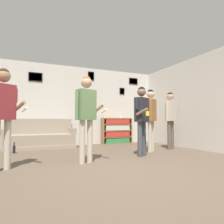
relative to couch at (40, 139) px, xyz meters
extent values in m
plane|color=brown|center=(1.03, -3.70, -0.29)|extent=(20.00, 20.00, 0.00)
cube|color=beige|center=(1.03, 0.42, 1.06)|extent=(8.60, 0.06, 2.70)
cube|color=black|center=(3.43, 0.37, 2.08)|extent=(0.37, 0.02, 0.24)
cube|color=beige|center=(3.43, 0.37, 2.08)|extent=(0.33, 0.01, 0.20)
cube|color=black|center=(1.71, 0.37, 2.13)|extent=(0.22, 0.02, 0.30)
cube|color=gray|center=(1.71, 0.37, 2.13)|extent=(0.18, 0.01, 0.26)
cube|color=black|center=(-0.14, 0.37, 1.94)|extent=(0.42, 0.02, 0.29)
cube|color=#B2B2BC|center=(-0.14, 0.37, 1.94)|extent=(0.37, 0.01, 0.24)
cube|color=black|center=(2.94, 0.37, 1.66)|extent=(0.20, 0.02, 0.24)
cube|color=#B2B2BC|center=(2.94, 0.37, 1.66)|extent=(0.16, 0.01, 0.20)
cube|color=beige|center=(4.16, -1.66, 1.06)|extent=(0.06, 6.49, 2.70)
cube|color=gray|center=(0.00, -0.05, -0.24)|extent=(2.03, 0.80, 0.10)
cube|color=gray|center=(0.00, -0.05, -0.03)|extent=(1.97, 0.74, 0.32)
cube|color=gray|center=(0.00, 0.28, 0.36)|extent=(1.97, 0.14, 0.46)
cube|color=gray|center=(-0.95, -0.05, 0.22)|extent=(0.12, 0.74, 0.18)
cube|color=gray|center=(0.95, -0.05, 0.22)|extent=(0.12, 0.74, 0.18)
cube|color=olive|center=(2.08, 0.20, 0.17)|extent=(0.02, 0.30, 0.92)
cube|color=olive|center=(3.18, 0.20, 0.17)|extent=(0.02, 0.30, 0.92)
cube|color=olive|center=(2.63, 0.34, 0.17)|extent=(1.12, 0.01, 0.92)
cube|color=olive|center=(2.63, 0.20, -0.28)|extent=(1.07, 0.30, 0.02)
cube|color=olive|center=(2.63, 0.20, 0.62)|extent=(1.07, 0.30, 0.02)
cube|color=olive|center=(2.63, 0.20, -0.06)|extent=(1.07, 0.30, 0.02)
cube|color=olive|center=(2.63, 0.20, 0.17)|extent=(1.07, 0.30, 0.02)
cube|color=olive|center=(2.63, 0.20, 0.40)|extent=(1.07, 0.30, 0.02)
cube|color=#338447|center=(2.63, 0.19, -0.18)|extent=(0.92, 0.26, 0.18)
cube|color=red|center=(2.63, 0.19, 0.05)|extent=(0.92, 0.26, 0.18)
cube|color=beige|center=(2.63, 0.19, 0.28)|extent=(0.92, 0.26, 0.18)
cube|color=red|center=(2.63, 0.19, 0.51)|extent=(0.92, 0.26, 0.18)
cylinder|color=#B7AD99|center=(-0.68, -2.55, 0.13)|extent=(0.11, 0.11, 0.84)
cube|color=maroon|center=(-0.76, -2.60, 0.85)|extent=(0.41, 0.36, 0.60)
sphere|color=#997051|center=(-0.76, -2.60, 1.29)|extent=(0.22, 0.22, 0.22)
sphere|color=#382314|center=(-0.76, -2.60, 1.33)|extent=(0.18, 0.18, 0.18)
cylinder|color=maroon|center=(-0.58, -2.48, 0.98)|extent=(0.07, 0.07, 0.25)
cylinder|color=#997051|center=(-0.50, -2.60, 0.79)|extent=(0.22, 0.29, 0.19)
cylinder|color=white|center=(-0.42, -2.72, 0.72)|extent=(0.11, 0.14, 0.09)
cylinder|color=#B7AD99|center=(0.60, -2.62, 0.13)|extent=(0.11, 0.11, 0.84)
cylinder|color=#B7AD99|center=(0.77, -2.56, 0.13)|extent=(0.11, 0.11, 0.84)
cube|color=#5B7A4C|center=(0.69, -2.59, 0.85)|extent=(0.41, 0.31, 0.60)
sphere|color=tan|center=(0.69, -2.59, 1.29)|extent=(0.22, 0.22, 0.22)
sphere|color=brown|center=(0.69, -2.59, 1.33)|extent=(0.18, 0.18, 0.18)
cylinder|color=#5B7A4C|center=(0.89, -2.52, 0.98)|extent=(0.07, 0.07, 0.25)
cylinder|color=tan|center=(0.94, -2.65, 0.79)|extent=(0.16, 0.31, 0.19)
cylinder|color=white|center=(0.98, -2.79, 0.72)|extent=(0.08, 0.14, 0.09)
cylinder|color=#5B7A4C|center=(0.49, -2.67, 0.83)|extent=(0.07, 0.07, 0.56)
cylinder|color=#3D4247|center=(2.01, -2.42, 0.11)|extent=(0.11, 0.11, 0.80)
cylinder|color=#3D4247|center=(2.17, -2.34, 0.11)|extent=(0.11, 0.11, 0.80)
cube|color=#232328|center=(2.09, -2.38, 0.79)|extent=(0.41, 0.35, 0.57)
sphere|color=brown|center=(2.09, -2.38, 1.21)|extent=(0.21, 0.21, 0.21)
sphere|color=black|center=(2.09, -2.38, 1.25)|extent=(0.18, 0.18, 0.18)
cylinder|color=#232328|center=(2.28, -2.28, 0.77)|extent=(0.07, 0.07, 0.53)
cylinder|color=#232328|center=(1.90, -2.48, 0.92)|extent=(0.07, 0.07, 0.24)
cylinder|color=brown|center=(1.97, -2.60, 0.73)|extent=(0.20, 0.29, 0.18)
cylinder|color=yellow|center=(2.03, -2.71, 0.69)|extent=(0.08, 0.08, 0.10)
cylinder|color=#B7AD99|center=(2.62, -1.92, 0.12)|extent=(0.11, 0.11, 0.82)
cylinder|color=#B7AD99|center=(2.77, -1.82, 0.12)|extent=(0.11, 0.11, 0.82)
cube|color=#936033|center=(2.69, -1.87, 0.82)|extent=(0.41, 0.37, 0.58)
sphere|color=#D1A889|center=(2.69, -1.87, 1.26)|extent=(0.21, 0.21, 0.21)
sphere|color=black|center=(2.69, -1.87, 1.29)|extent=(0.18, 0.18, 0.18)
cylinder|color=#936033|center=(2.87, -1.75, 0.80)|extent=(0.07, 0.07, 0.55)
cylinder|color=#936033|center=(2.52, -1.99, 0.80)|extent=(0.07, 0.07, 0.55)
cylinder|color=brown|center=(3.43, -1.73, 0.12)|extent=(0.11, 0.11, 0.82)
cylinder|color=brown|center=(3.59, -1.65, 0.12)|extent=(0.11, 0.11, 0.82)
cube|color=#BCB2A3|center=(3.51, -1.69, 0.82)|extent=(0.41, 0.33, 0.58)
sphere|color=tan|center=(3.51, -1.69, 1.25)|extent=(0.21, 0.21, 0.21)
sphere|color=black|center=(3.51, -1.69, 1.29)|extent=(0.18, 0.18, 0.18)
cylinder|color=#BCB2A3|center=(3.70, -1.60, 0.80)|extent=(0.07, 0.07, 0.55)
cylinder|color=#BCB2A3|center=(3.31, -1.78, 0.80)|extent=(0.07, 0.07, 0.55)
cylinder|color=black|center=(-0.66, -0.72, -0.19)|extent=(0.07, 0.07, 0.19)
cylinder|color=black|center=(-0.66, -0.72, -0.05)|extent=(0.03, 0.03, 0.08)
cylinder|color=white|center=(2.80, 0.20, 0.69)|extent=(0.08, 0.08, 0.11)
camera|label=1|loc=(-0.40, -6.39, 0.53)|focal=32.00mm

